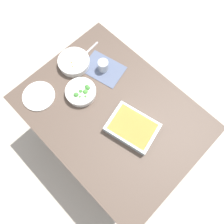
{
  "coord_description": "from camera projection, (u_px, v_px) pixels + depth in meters",
  "views": [
    {
      "loc": [
        -0.34,
        0.34,
        2.08
      ],
      "look_at": [
        0.0,
        0.0,
        0.74
      ],
      "focal_mm": 34.48,
      "sensor_mm": 36.0,
      "label": 1
    }
  ],
  "objects": [
    {
      "name": "placemat",
      "position": [
        103.0,
        69.0,
        1.53
      ],
      "size": [
        0.32,
        0.26,
        0.0
      ],
      "primitive_type": "cube",
      "rotation": [
        0.0,
        0.0,
        0.23
      ],
      "color": "#4C5670",
      "rests_on": "dining_table"
    },
    {
      "name": "broccoli_bowl",
      "position": [
        81.0,
        92.0,
        1.44
      ],
      "size": [
        0.21,
        0.21,
        0.07
      ],
      "color": "silver",
      "rests_on": "dining_table"
    },
    {
      "name": "baking_dish",
      "position": [
        132.0,
        128.0,
        1.35
      ],
      "size": [
        0.34,
        0.28,
        0.06
      ],
      "color": "silver",
      "rests_on": "dining_table"
    },
    {
      "name": "spoon_by_stew",
      "position": [
        87.0,
        52.0,
        1.58
      ],
      "size": [
        0.03,
        0.18,
        0.01
      ],
      "color": "silver",
      "rests_on": "dining_table"
    },
    {
      "name": "stew_bowl",
      "position": [
        74.0,
        62.0,
        1.52
      ],
      "size": [
        0.22,
        0.22,
        0.06
      ],
      "color": "silver",
      "rests_on": "dining_table"
    },
    {
      "name": "ground_plane",
      "position": [
        112.0,
        137.0,
        2.12
      ],
      "size": [
        6.0,
        6.0,
        0.0
      ],
      "primitive_type": "plane",
      "color": "#B2A899"
    },
    {
      "name": "dining_table",
      "position": [
        112.0,
        116.0,
        1.51
      ],
      "size": [
        1.2,
        0.9,
        0.74
      ],
      "color": "#4C3D33",
      "rests_on": "ground_plane"
    },
    {
      "name": "drink_cup",
      "position": [
        103.0,
        66.0,
        1.5
      ],
      "size": [
        0.07,
        0.07,
        0.08
      ],
      "color": "#B2BCC6",
      "rests_on": "dining_table"
    },
    {
      "name": "side_plate",
      "position": [
        39.0,
        96.0,
        1.46
      ],
      "size": [
        0.22,
        0.22,
        0.01
      ],
      "primitive_type": "cylinder",
      "color": "silver",
      "rests_on": "dining_table"
    }
  ]
}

